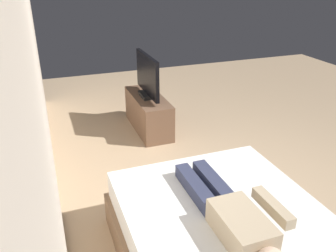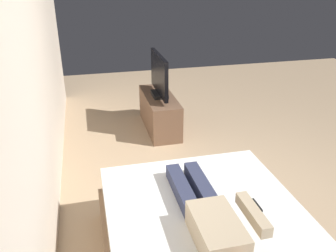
{
  "view_description": "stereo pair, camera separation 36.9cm",
  "coord_description": "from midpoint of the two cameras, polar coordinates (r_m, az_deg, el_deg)",
  "views": [
    {
      "loc": [
        -2.54,
        1.58,
        2.19
      ],
      "look_at": [
        0.51,
        0.46,
        0.69
      ],
      "focal_mm": 37.65,
      "sensor_mm": 36.0,
      "label": 1
    },
    {
      "loc": [
        -2.65,
        1.22,
        2.19
      ],
      "look_at": [
        0.51,
        0.46,
        0.69
      ],
      "focal_mm": 37.65,
      "sensor_mm": 36.0,
      "label": 2
    }
  ],
  "objects": [
    {
      "name": "ground_plane",
      "position": [
        3.67,
        6.73,
        -12.03
      ],
      "size": [
        10.0,
        10.0,
        0.0
      ],
      "primitive_type": "plane",
      "color": "tan"
    },
    {
      "name": "tv_stand",
      "position": [
        5.06,
        -5.3,
        2.08
      ],
      "size": [
        1.1,
        0.4,
        0.5
      ],
      "primitive_type": "cube",
      "color": "brown",
      "rests_on": "ground"
    },
    {
      "name": "person",
      "position": [
        2.5,
        6.24,
        -14.27
      ],
      "size": [
        1.26,
        0.46,
        0.18
      ],
      "color": "tan",
      "rests_on": "bed"
    },
    {
      "name": "tv",
      "position": [
        4.88,
        -5.54,
        7.89
      ],
      "size": [
        0.88,
        0.2,
        0.59
      ],
      "color": "black",
      "rests_on": "tv_stand"
    },
    {
      "name": "remote",
      "position": [
        2.81,
        12.38,
        -11.56
      ],
      "size": [
        0.15,
        0.04,
        0.02
      ],
      "primitive_type": "cube",
      "color": "black",
      "rests_on": "bed"
    },
    {
      "name": "back_wall",
      "position": [
        3.11,
        -24.29,
        7.86
      ],
      "size": [
        6.4,
        0.1,
        2.8
      ],
      "primitive_type": "cube",
      "color": "beige",
      "rests_on": "ground"
    }
  ]
}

